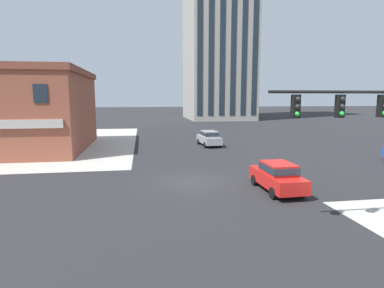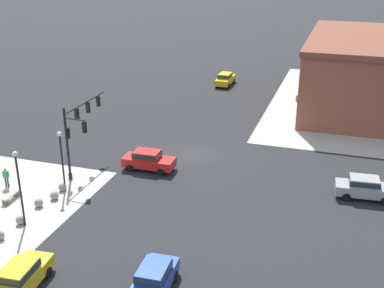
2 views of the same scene
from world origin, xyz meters
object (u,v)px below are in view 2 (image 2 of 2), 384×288
object	(u,v)px
bench_near_signal	(11,196)
street_lamp_mid_sidewalk	(19,180)
street_lamp_corner_near	(61,153)
car_main_southbound_far	(148,160)
pedestrian_walking_east	(6,176)
car_main_southbound_near	(365,187)
traffic_signal_main	(78,126)
car_main_northbound_far	(225,79)
bollard_sphere_curb_a	(63,187)
bollard_sphere_curb_c	(39,203)
bollard_sphere_curb_b	(54,196)
car_main_northbound_near	(153,279)
car_cross_eastbound	(20,277)
bollard_sphere_curb_d	(20,220)

from	to	relation	value
bench_near_signal	street_lamp_mid_sidewalk	distance (m)	5.22
street_lamp_corner_near	car_main_southbound_far	size ratio (longest dim) A/B	1.10
pedestrian_walking_east	car_main_southbound_near	distance (m)	27.75
traffic_signal_main	street_lamp_mid_sidewalk	size ratio (longest dim) A/B	1.24
street_lamp_mid_sidewalk	car_main_northbound_far	distance (m)	39.57
bollard_sphere_curb_a	street_lamp_corner_near	size ratio (longest dim) A/B	0.13
street_lamp_corner_near	car_main_southbound_near	xyz separation A→B (m)	(-5.77, 22.31, -2.18)
bollard_sphere_curb_c	street_lamp_mid_sidewalk	bearing A→B (deg)	12.85
bench_near_signal	street_lamp_mid_sidewalk	size ratio (longest dim) A/B	0.33
bollard_sphere_curb_c	bollard_sphere_curb_b	bearing A→B (deg)	161.73
car_main_northbound_near	car_main_southbound_far	bearing A→B (deg)	-156.50
street_lamp_mid_sidewalk	car_cross_eastbound	xyz separation A→B (m)	(5.94, 4.00, -2.52)
car_main_northbound_far	bollard_sphere_curb_b	bearing A→B (deg)	-6.81
bench_near_signal	bollard_sphere_curb_d	bearing A→B (deg)	45.87
bench_near_signal	car_cross_eastbound	size ratio (longest dim) A/B	0.40
bollard_sphere_curb_b	bollard_sphere_curb_c	world-z (taller)	same
pedestrian_walking_east	car_main_northbound_near	world-z (taller)	car_main_northbound_near
bollard_sphere_curb_b	street_lamp_mid_sidewalk	xyz separation A→B (m)	(3.87, 0.12, 3.12)
bollard_sphere_curb_a	car_cross_eastbound	size ratio (longest dim) A/B	0.14
bollard_sphere_curb_c	car_main_southbound_near	bearing A→B (deg)	111.18
bollard_sphere_curb_b	bench_near_signal	world-z (taller)	bollard_sphere_curb_b
pedestrian_walking_east	street_lamp_mid_sidewalk	size ratio (longest dim) A/B	0.30
traffic_signal_main	car_main_northbound_near	size ratio (longest dim) A/B	1.52
bollard_sphere_curb_d	car_main_southbound_far	xyz separation A→B (m)	(-10.97, 4.95, 0.60)
bollard_sphere_curb_b	bollard_sphere_curb_c	distance (m)	1.44
car_main_northbound_near	car_main_southbound_near	size ratio (longest dim) A/B	0.99
bollard_sphere_curb_b	pedestrian_walking_east	distance (m)	4.77
bench_near_signal	car_main_southbound_far	size ratio (longest dim) A/B	0.41
bollard_sphere_curb_a	bollard_sphere_curb_d	world-z (taller)	same
bollard_sphere_curb_c	street_lamp_corner_near	world-z (taller)	street_lamp_corner_near
bollard_sphere_curb_c	car_main_southbound_far	size ratio (longest dim) A/B	0.15
bollard_sphere_curb_a	car_main_northbound_near	size ratio (longest dim) A/B	0.14
bollard_sphere_curb_c	car_main_northbound_far	xyz separation A→B (m)	(-36.78, 4.68, 0.60)
bollard_sphere_curb_b	car_main_northbound_near	distance (m)	13.64
bollard_sphere_curb_b	traffic_signal_main	bearing A→B (deg)	-174.53
bollard_sphere_curb_c	bollard_sphere_curb_d	size ratio (longest dim) A/B	1.00
bench_near_signal	car_main_northbound_near	distance (m)	15.72
pedestrian_walking_east	car_cross_eastbound	world-z (taller)	car_cross_eastbound
street_lamp_corner_near	car_cross_eastbound	world-z (taller)	street_lamp_corner_near
bollard_sphere_curb_c	traffic_signal_main	bearing A→B (deg)	-179.78
street_lamp_corner_near	street_lamp_mid_sidewalk	size ratio (longest dim) A/B	0.89
street_lamp_mid_sidewalk	car_main_southbound_near	distance (m)	24.94
bollard_sphere_curb_c	car_main_northbound_near	size ratio (longest dim) A/B	0.14
car_main_southbound_far	bollard_sphere_curb_d	bearing A→B (deg)	-24.26
street_lamp_corner_near	bollard_sphere_curb_d	bearing A→B (deg)	-1.64
bench_near_signal	car_main_southbound_near	size ratio (longest dim) A/B	0.40
car_main_northbound_far	car_cross_eastbound	distance (m)	45.22
bollard_sphere_curb_b	street_lamp_corner_near	size ratio (longest dim) A/B	0.13
car_main_northbound_near	car_main_northbound_far	size ratio (longest dim) A/B	1.01
bollard_sphere_curb_a	street_lamp_mid_sidewalk	bearing A→B (deg)	3.07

